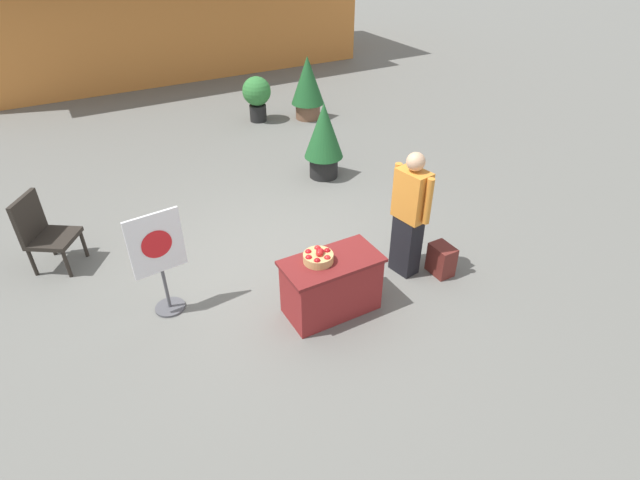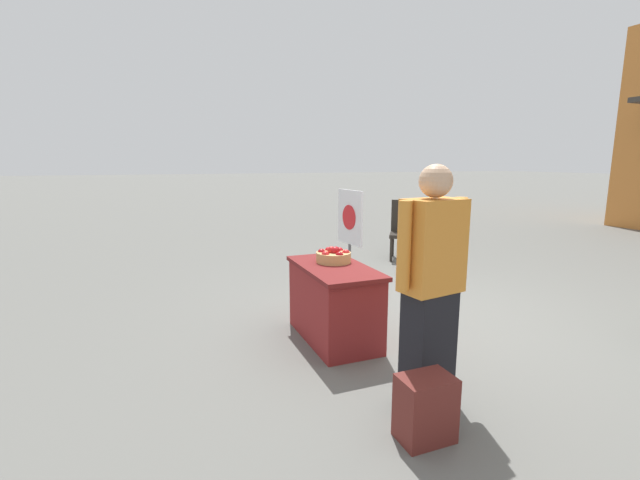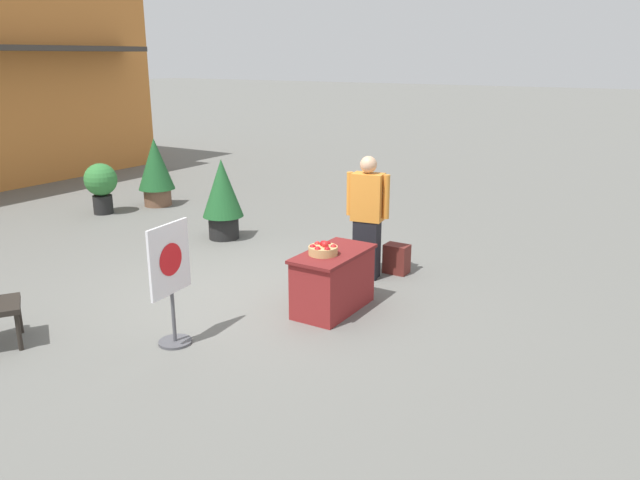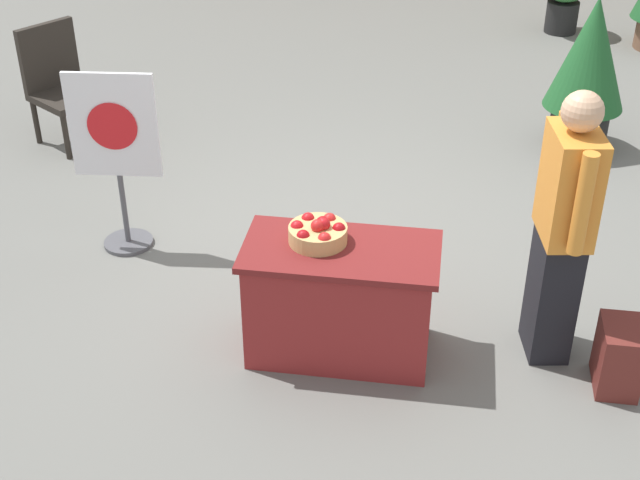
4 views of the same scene
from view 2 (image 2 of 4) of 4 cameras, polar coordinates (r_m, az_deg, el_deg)
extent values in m
plane|color=slate|center=(5.05, 14.46, -9.95)|extent=(120.00, 120.00, 0.00)
cube|color=maroon|center=(4.23, 1.87, -8.61)|extent=(1.09, 0.57, 0.70)
cube|color=maroon|center=(4.12, 1.90, -3.73)|extent=(1.16, 0.60, 0.04)
cylinder|color=tan|center=(4.25, 1.81, -2.30)|extent=(0.35, 0.35, 0.10)
sphere|color=#A30F14|center=(4.14, 2.61, -2.10)|extent=(0.08, 0.08, 0.08)
sphere|color=red|center=(4.24, 3.47, -1.80)|extent=(0.08, 0.08, 0.08)
sphere|color=red|center=(4.35, 2.61, -1.48)|extent=(0.08, 0.08, 0.08)
sphere|color=red|center=(4.36, 1.15, -1.46)|extent=(0.08, 0.08, 0.08)
sphere|color=#A30F14|center=(4.27, 0.20, -1.70)|extent=(0.08, 0.08, 0.08)
sphere|color=red|center=(4.15, 0.72, -2.04)|extent=(0.08, 0.08, 0.08)
sphere|color=red|center=(4.23, 1.52, -1.38)|extent=(0.08, 0.08, 0.08)
sphere|color=#A30F14|center=(4.22, 2.13, -1.40)|extent=(0.08, 0.08, 0.08)
sphere|color=red|center=(4.21, 2.01, -1.44)|extent=(0.08, 0.08, 0.08)
cube|color=black|center=(3.28, 14.18, -13.55)|extent=(0.29, 0.37, 0.83)
cube|color=orange|center=(3.06, 14.79, -0.76)|extent=(0.32, 0.46, 0.65)
sphere|color=tan|center=(3.01, 15.19, 7.61)|extent=(0.23, 0.23, 0.23)
cylinder|color=orange|center=(2.88, 11.16, -0.77)|extent=(0.09, 0.09, 0.60)
cylinder|color=orange|center=(3.24, 18.06, 0.16)|extent=(0.09, 0.09, 0.60)
cube|color=maroon|center=(2.94, 13.88, -20.96)|extent=(0.24, 0.34, 0.42)
cylinder|color=#4C4C51|center=(6.20, 3.92, -5.65)|extent=(0.36, 0.36, 0.03)
cylinder|color=#4C4C51|center=(6.12, 3.96, -3.05)|extent=(0.04, 0.04, 0.55)
cube|color=silver|center=(6.01, 4.03, 3.04)|extent=(0.62, 0.09, 0.76)
cylinder|color=red|center=(5.99, 3.87, 3.03)|extent=(0.35, 0.04, 0.35)
cylinder|color=#28231E|center=(7.57, 13.03, -1.46)|extent=(0.05, 0.05, 0.41)
cylinder|color=#28231E|center=(7.58, 9.48, -1.32)|extent=(0.05, 0.05, 0.41)
cylinder|color=#28231E|center=(8.03, 13.01, -0.78)|extent=(0.05, 0.05, 0.41)
cylinder|color=#28231E|center=(8.04, 9.66, -0.65)|extent=(0.05, 0.05, 0.41)
cube|color=#28231E|center=(7.76, 11.36, 0.66)|extent=(0.76, 0.76, 0.06)
cube|color=#28231E|center=(7.96, 11.47, 3.20)|extent=(0.36, 0.49, 0.57)
camera|label=1|loc=(6.90, -45.93, 27.68)|focal=28.00mm
camera|label=3|loc=(10.08, -34.29, 15.90)|focal=35.00mm
camera|label=4|loc=(4.52, -67.14, 27.72)|focal=50.00mm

